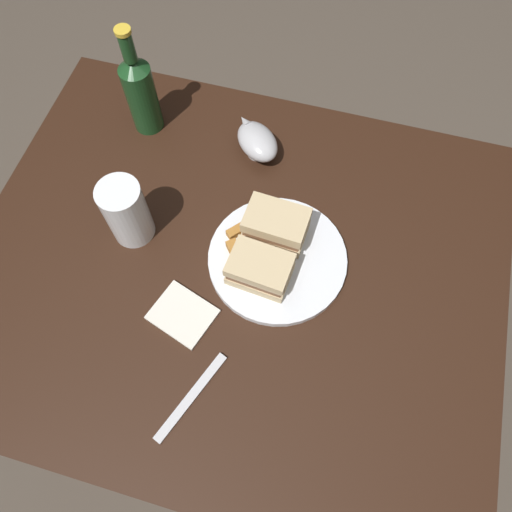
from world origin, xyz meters
name	(u,v)px	position (x,y,z in m)	size (l,w,h in m)	color
ground_plane	(244,358)	(0.00, 0.00, 0.00)	(6.00, 6.00, 0.00)	#4C4238
dining_table	(240,324)	(0.00, 0.00, 0.38)	(1.04, 0.87, 0.77)	black
plate	(277,259)	(-0.08, -0.03, 0.78)	(0.27, 0.27, 0.02)	white
sandwich_half_left	(276,225)	(-0.06, -0.08, 0.82)	(0.12, 0.09, 0.07)	#CCB284
sandwich_half_right	(260,269)	(-0.06, 0.02, 0.82)	(0.12, 0.09, 0.06)	#CCB284
potato_wedge_front	(237,253)	(0.00, -0.01, 0.79)	(0.05, 0.02, 0.02)	#AD702D
potato_wedge_middle	(256,253)	(-0.04, -0.02, 0.79)	(0.04, 0.02, 0.02)	#B77F33
potato_wedge_back	(240,229)	(0.01, -0.07, 0.79)	(0.06, 0.02, 0.02)	#AD702D
potato_wedge_left_edge	(258,254)	(-0.04, -0.02, 0.79)	(0.05, 0.02, 0.02)	#AD702D
potato_wedge_right_edge	(271,238)	(-0.06, -0.06, 0.79)	(0.04, 0.02, 0.02)	#B77F33
potato_wedge_stray	(240,261)	(-0.01, 0.00, 0.79)	(0.05, 0.02, 0.02)	#AD702D
pint_glass	(128,215)	(0.22, -0.02, 0.83)	(0.08, 0.08, 0.14)	white
gravy_boat	(257,141)	(0.03, -0.27, 0.81)	(0.13, 0.13, 0.06)	#B7B7BC
cider_bottle	(140,92)	(0.29, -0.28, 0.87)	(0.07, 0.07, 0.25)	#19421E
napkin	(183,314)	(0.06, 0.13, 0.77)	(0.11, 0.09, 0.01)	silver
fork	(194,398)	(0.00, 0.26, 0.77)	(0.18, 0.02, 0.01)	silver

